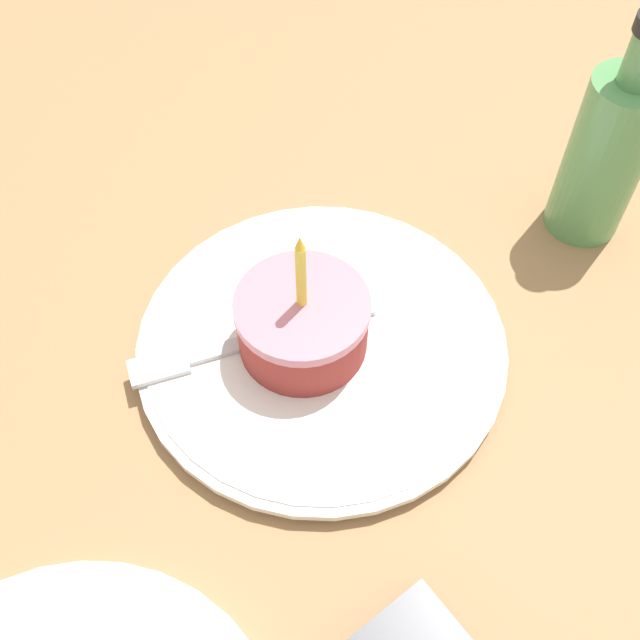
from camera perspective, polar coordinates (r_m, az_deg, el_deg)
ground_plane at (r=0.61m, az=1.12°, el=-4.44°), size 2.40×2.40×0.04m
plate at (r=0.59m, az=-0.00°, el=-1.89°), size 0.29×0.29×0.02m
cake_slice at (r=0.56m, az=-1.34°, el=-0.22°), size 0.10×0.10×0.12m
fork at (r=0.58m, az=-6.32°, el=-1.93°), size 0.08×0.19×0.00m
bottle at (r=0.67m, az=21.05°, el=11.86°), size 0.06×0.06×0.20m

